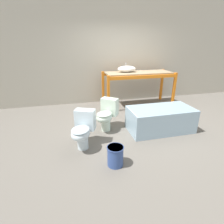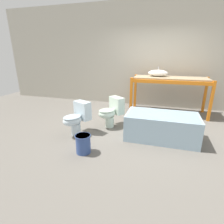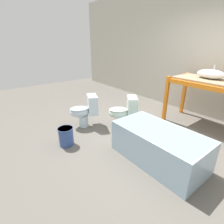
{
  "view_description": "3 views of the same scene",
  "coord_description": "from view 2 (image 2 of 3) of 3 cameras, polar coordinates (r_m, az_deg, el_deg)",
  "views": [
    {
      "loc": [
        -1.55,
        -3.77,
        1.87
      ],
      "look_at": [
        -0.79,
        -0.74,
        0.63
      ],
      "focal_mm": 28.0,
      "sensor_mm": 36.0,
      "label": 1
    },
    {
      "loc": [
        0.33,
        -3.99,
        1.7
      ],
      "look_at": [
        -0.58,
        -0.89,
        0.6
      ],
      "focal_mm": 28.0,
      "sensor_mm": 36.0,
      "label": 2
    },
    {
      "loc": [
        1.75,
        -2.54,
        1.78
      ],
      "look_at": [
        -0.6,
        -0.7,
        0.55
      ],
      "focal_mm": 28.0,
      "sensor_mm": 36.0,
      "label": 3
    }
  ],
  "objects": [
    {
      "name": "warehouse_wall_rear",
      "position": [
        5.87,
        13.74,
        17.35
      ],
      "size": [
        10.8,
        0.08,
        3.2
      ],
      "color": "#B2AD9E",
      "rests_on": "ground_plane"
    },
    {
      "name": "ground_plane",
      "position": [
        4.35,
        10.71,
        -4.55
      ],
      "size": [
        12.0,
        12.0,
        0.0
      ],
      "primitive_type": "plane",
      "color": "#666059"
    },
    {
      "name": "shelving_rack",
      "position": [
        5.24,
        18.41,
        9.12
      ],
      "size": [
        2.12,
        0.83,
        1.05
      ],
      "color": "orange",
      "rests_on": "ground_plane"
    },
    {
      "name": "bucket_white",
      "position": [
        3.17,
        -9.38,
        -10.12
      ],
      "size": [
        0.28,
        0.28,
        0.34
      ],
      "color": "#334C8C",
      "rests_on": "ground_plane"
    },
    {
      "name": "bathtub_main",
      "position": [
        3.71,
        15.84,
        -4.01
      ],
      "size": [
        1.43,
        0.74,
        0.53
      ],
      "rotation": [
        0.0,
        0.0,
        -0.0
      ],
      "color": "#99B7CC",
      "rests_on": "ground_plane"
    },
    {
      "name": "sink_basin",
      "position": [
        5.3,
        14.76,
        12.18
      ],
      "size": [
        0.56,
        0.35,
        0.27
      ],
      "color": "white",
      "rests_on": "shelving_rack"
    },
    {
      "name": "toilet_near",
      "position": [
        4.14,
        -0.29,
        0.24
      ],
      "size": [
        0.64,
        0.68,
        0.7
      ],
      "rotation": [
        0.0,
        0.0,
        -0.66
      ],
      "color": "silver",
      "rests_on": "ground_plane"
    },
    {
      "name": "toilet_far",
      "position": [
        3.81,
        -11.4,
        -1.78
      ],
      "size": [
        0.57,
        0.68,
        0.7
      ],
      "rotation": [
        0.0,
        0.0,
        -0.42
      ],
      "color": "silver",
      "rests_on": "ground_plane"
    }
  ]
}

